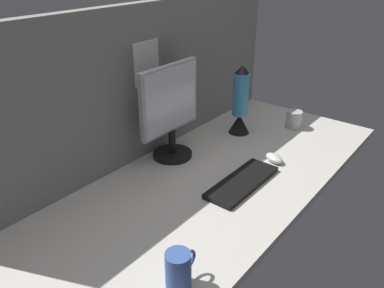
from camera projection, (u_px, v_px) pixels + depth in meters
ground_plane at (213, 177)px, 165.27cm from camera, size 180.00×80.00×3.00cm
cubicle_wall_back at (146, 82)px, 170.47cm from camera, size 180.00×5.50×66.64cm
monitor at (170, 109)px, 169.43cm from camera, size 34.49×18.00×42.59cm
keyboard at (242, 182)px, 157.27cm from camera, size 37.08×13.24×2.00cm
mouse at (274, 158)px, 173.83cm from camera, size 8.93×11.03×3.40cm
mug_steel at (294, 119)px, 206.05cm from camera, size 8.12×8.12×9.17cm
mug_ceramic_blue at (179, 270)px, 107.69cm from camera, size 11.27×7.40×11.67cm
lava_lamp at (240, 105)px, 195.92cm from camera, size 10.86×10.86×35.55cm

